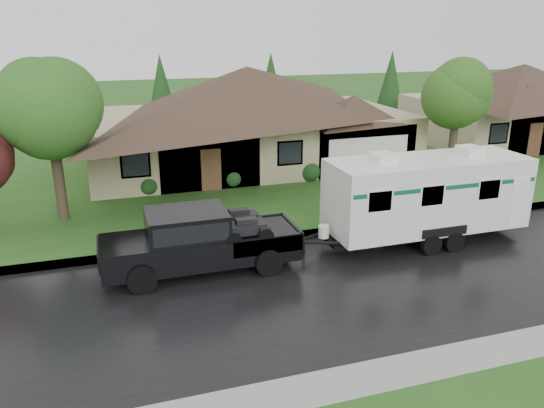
% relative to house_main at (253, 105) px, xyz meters
% --- Properties ---
extents(ground, '(140.00, 140.00, 0.00)m').
position_rel_house_main_xyz_m(ground, '(-2.29, -13.84, -3.59)').
color(ground, '#24531A').
rests_on(ground, ground).
extents(road, '(140.00, 8.00, 0.01)m').
position_rel_house_main_xyz_m(road, '(-2.29, -15.84, -3.59)').
color(road, black).
rests_on(road, ground).
extents(curb, '(140.00, 0.50, 0.15)m').
position_rel_house_main_xyz_m(curb, '(-2.29, -11.59, -3.52)').
color(curb, gray).
rests_on(curb, ground).
extents(lawn, '(140.00, 26.00, 0.15)m').
position_rel_house_main_xyz_m(lawn, '(-2.29, 1.16, -3.52)').
color(lawn, '#24531A').
rests_on(lawn, ground).
extents(house_main, '(19.44, 10.80, 6.90)m').
position_rel_house_main_xyz_m(house_main, '(0.00, 0.00, 0.00)').
color(house_main, tan).
rests_on(house_main, lawn).
extents(house_neighbor, '(15.12, 9.72, 6.45)m').
position_rel_house_main_xyz_m(house_neighbor, '(19.97, 0.50, -0.27)').
color(house_neighbor, tan).
rests_on(house_neighbor, lawn).
extents(tree_left_green, '(4.15, 4.15, 6.88)m').
position_rel_house_main_xyz_m(tree_left_green, '(-10.38, -6.88, 1.33)').
color(tree_left_green, '#382B1E').
rests_on(tree_left_green, lawn).
extents(tree_right_green, '(3.90, 3.90, 6.45)m').
position_rel_house_main_xyz_m(tree_right_green, '(9.40, -6.18, 1.03)').
color(tree_right_green, '#382B1E').
rests_on(tree_right_green, lawn).
extents(shrub_row, '(13.60, 1.00, 1.00)m').
position_rel_house_main_xyz_m(shrub_row, '(-0.29, -4.54, -2.94)').
color(shrub_row, '#143814').
rests_on(shrub_row, lawn).
extents(pickup_truck, '(6.54, 2.48, 2.18)m').
position_rel_house_main_xyz_m(pickup_truck, '(-5.77, -13.41, -2.42)').
color(pickup_truck, black).
rests_on(pickup_truck, ground).
extents(travel_trailer, '(8.06, 2.83, 3.62)m').
position_rel_house_main_xyz_m(travel_trailer, '(3.05, -13.41, -1.67)').
color(travel_trailer, silver).
rests_on(travel_trailer, ground).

